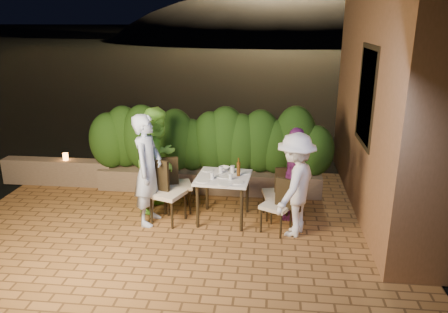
# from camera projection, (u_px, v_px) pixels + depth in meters

# --- Properties ---
(ground) EXTENTS (400.00, 400.00, 0.00)m
(ground) POSITION_uv_depth(u_px,v_px,m) (172.00, 251.00, 6.22)
(ground) COLOR black
(ground) RESTS_ON ground
(terrace_floor) EXTENTS (7.00, 6.00, 0.15)m
(terrace_floor) POSITION_uv_depth(u_px,v_px,m) (179.00, 238.00, 6.71)
(terrace_floor) COLOR brown
(terrace_floor) RESTS_ON ground
(building_wall) EXTENTS (1.60, 5.00, 5.00)m
(building_wall) POSITION_uv_depth(u_px,v_px,m) (415.00, 60.00, 6.96)
(building_wall) COLOR #93613A
(building_wall) RESTS_ON ground
(window_pane) EXTENTS (0.08, 1.00, 1.40)m
(window_pane) POSITION_uv_depth(u_px,v_px,m) (368.00, 96.00, 6.72)
(window_pane) COLOR black
(window_pane) RESTS_ON building_wall
(window_frame) EXTENTS (0.06, 1.15, 1.55)m
(window_frame) POSITION_uv_depth(u_px,v_px,m) (368.00, 96.00, 6.73)
(window_frame) COLOR black
(window_frame) RESTS_ON building_wall
(planter) EXTENTS (4.20, 0.55, 0.40)m
(planter) POSITION_uv_depth(u_px,v_px,m) (209.00, 180.00, 8.31)
(planter) COLOR brown
(planter) RESTS_ON ground
(hedge) EXTENTS (4.00, 0.70, 1.10)m
(hedge) POSITION_uv_depth(u_px,v_px,m) (208.00, 142.00, 8.08)
(hedge) COLOR #1D3D10
(hedge) RESTS_ON planter
(parapet) EXTENTS (2.20, 0.30, 0.50)m
(parapet) POSITION_uv_depth(u_px,v_px,m) (59.00, 172.00, 8.61)
(parapet) COLOR brown
(parapet) RESTS_ON ground
(hill) EXTENTS (52.00, 40.00, 22.00)m
(hill) POSITION_uv_depth(u_px,v_px,m) (278.00, 68.00, 64.02)
(hill) COLOR black
(hill) RESTS_ON ground
(dining_table) EXTENTS (0.89, 0.89, 0.75)m
(dining_table) POSITION_uv_depth(u_px,v_px,m) (223.00, 198.00, 7.03)
(dining_table) COLOR white
(dining_table) RESTS_ON ground
(plate_nw) EXTENTS (0.21, 0.21, 0.01)m
(plate_nw) POSITION_uv_depth(u_px,v_px,m) (202.00, 181.00, 6.72)
(plate_nw) COLOR white
(plate_nw) RESTS_ON dining_table
(plate_sw) EXTENTS (0.20, 0.20, 0.01)m
(plate_sw) POSITION_uv_depth(u_px,v_px,m) (208.00, 170.00, 7.19)
(plate_sw) COLOR white
(plate_sw) RESTS_ON dining_table
(plate_ne) EXTENTS (0.20, 0.20, 0.01)m
(plate_ne) POSITION_uv_depth(u_px,v_px,m) (237.00, 182.00, 6.66)
(plate_ne) COLOR white
(plate_ne) RESTS_ON dining_table
(plate_se) EXTENTS (0.20, 0.20, 0.01)m
(plate_se) POSITION_uv_depth(u_px,v_px,m) (245.00, 172.00, 7.08)
(plate_se) COLOR white
(plate_se) RESTS_ON dining_table
(plate_centre) EXTENTS (0.23, 0.23, 0.01)m
(plate_centre) POSITION_uv_depth(u_px,v_px,m) (223.00, 176.00, 6.91)
(plate_centre) COLOR white
(plate_centre) RESTS_ON dining_table
(plate_front) EXTENTS (0.21, 0.21, 0.01)m
(plate_front) POSITION_uv_depth(u_px,v_px,m) (225.00, 184.00, 6.59)
(plate_front) COLOR white
(plate_front) RESTS_ON dining_table
(glass_nw) EXTENTS (0.06, 0.06, 0.10)m
(glass_nw) POSITION_uv_depth(u_px,v_px,m) (212.00, 176.00, 6.79)
(glass_nw) COLOR silver
(glass_nw) RESTS_ON dining_table
(glass_sw) EXTENTS (0.07, 0.07, 0.12)m
(glass_sw) POSITION_uv_depth(u_px,v_px,m) (221.00, 170.00, 7.04)
(glass_sw) COLOR silver
(glass_sw) RESTS_ON dining_table
(glass_ne) EXTENTS (0.06, 0.06, 0.10)m
(glass_ne) POSITION_uv_depth(u_px,v_px,m) (230.00, 177.00, 6.76)
(glass_ne) COLOR silver
(glass_ne) RESTS_ON dining_table
(glass_se) EXTENTS (0.07, 0.07, 0.12)m
(glass_se) POSITION_uv_depth(u_px,v_px,m) (232.00, 169.00, 7.05)
(glass_se) COLOR silver
(glass_se) RESTS_ON dining_table
(beer_bottle) EXTENTS (0.06, 0.06, 0.30)m
(beer_bottle) POSITION_uv_depth(u_px,v_px,m) (239.00, 167.00, 6.90)
(beer_bottle) COLOR #532F0D
(beer_bottle) RESTS_ON dining_table
(bowl) EXTENTS (0.24, 0.24, 0.04)m
(bowl) POSITION_uv_depth(u_px,v_px,m) (224.00, 168.00, 7.23)
(bowl) COLOR white
(bowl) RESTS_ON dining_table
(chair_left_front) EXTENTS (0.61, 0.61, 1.02)m
(chair_left_front) POSITION_uv_depth(u_px,v_px,m) (168.00, 192.00, 6.93)
(chair_left_front) COLOR black
(chair_left_front) RESTS_ON ground
(chair_left_back) EXTENTS (0.56, 0.56, 0.96)m
(chair_left_back) POSITION_uv_depth(u_px,v_px,m) (178.00, 184.00, 7.33)
(chair_left_back) COLOR black
(chair_left_back) RESTS_ON ground
(chair_right_front) EXTENTS (0.56, 0.56, 0.89)m
(chair_right_front) POSITION_uv_depth(u_px,v_px,m) (277.00, 205.00, 6.62)
(chair_right_front) COLOR black
(chair_right_front) RESTS_ON ground
(chair_right_back) EXTENTS (0.46, 0.46, 0.86)m
(chair_right_back) POSITION_uv_depth(u_px,v_px,m) (276.00, 193.00, 7.11)
(chair_right_back) COLOR black
(chair_right_back) RESTS_ON ground
(diner_blue) EXTENTS (0.49, 0.69, 1.78)m
(diner_blue) POSITION_uv_depth(u_px,v_px,m) (148.00, 170.00, 6.80)
(diner_blue) COLOR silver
(diner_blue) RESTS_ON ground
(diner_green) EXTENTS (0.91, 1.03, 1.77)m
(diner_green) POSITION_uv_depth(u_px,v_px,m) (159.00, 159.00, 7.31)
(diner_green) COLOR #78CF40
(diner_green) RESTS_ON ground
(diner_white) EXTENTS (0.95, 1.17, 1.58)m
(diner_white) POSITION_uv_depth(u_px,v_px,m) (295.00, 185.00, 6.45)
(diner_white) COLOR white
(diner_white) RESTS_ON ground
(diner_purple) EXTENTS (0.54, 0.95, 1.53)m
(diner_purple) POSITION_uv_depth(u_px,v_px,m) (295.00, 174.00, 6.99)
(diner_purple) COLOR #792877
(diner_purple) RESTS_ON ground
(parapet_lamp) EXTENTS (0.10, 0.10, 0.14)m
(parapet_lamp) POSITION_uv_depth(u_px,v_px,m) (66.00, 157.00, 8.49)
(parapet_lamp) COLOR orange
(parapet_lamp) RESTS_ON parapet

